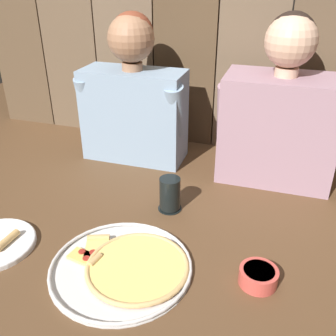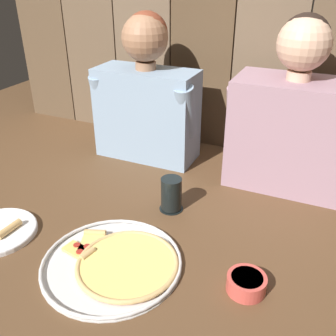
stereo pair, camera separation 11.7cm
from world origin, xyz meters
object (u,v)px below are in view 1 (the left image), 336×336
pizza_tray (127,266)px  diner_right (280,113)px  diner_left (133,97)px  drinking_glass (170,194)px  dipping_bowl (258,276)px

pizza_tray → diner_right: (0.34, 0.65, 0.25)m
pizza_tray → diner_left: diner_left is taller
diner_right → pizza_tray: bearing=-117.3°
pizza_tray → diner_right: diner_right is taller
diner_left → diner_right: bearing=-0.0°
drinking_glass → diner_right: bearing=47.3°
dipping_bowl → diner_right: bearing=90.8°
drinking_glass → diner_left: 0.47m
pizza_tray → diner_right: bearing=62.7°
pizza_tray → dipping_bowl: (0.34, 0.06, 0.01)m
pizza_tray → diner_left: (-0.23, 0.65, 0.26)m
diner_left → pizza_tray: bearing=-70.2°
drinking_glass → diner_left: diner_left is taller
dipping_bowl → diner_right: size_ratio=0.17×
diner_left → diner_right: 0.57m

